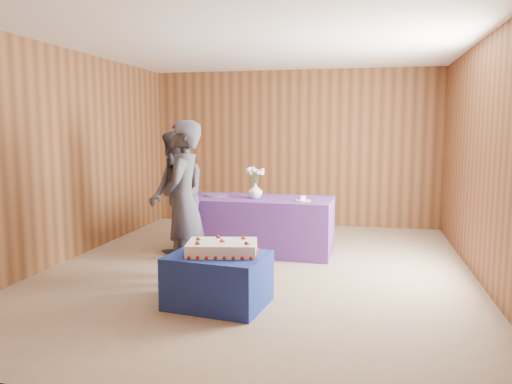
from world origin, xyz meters
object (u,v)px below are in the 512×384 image
(guest_left, at_px, (183,202))
(guest_right, at_px, (177,196))
(vase, at_px, (255,191))
(cake_table, at_px, (218,280))
(sheet_cake, at_px, (222,248))
(serving_table, at_px, (259,225))

(guest_left, distance_m, guest_right, 0.87)
(vase, bearing_deg, guest_left, -108.45)
(guest_right, bearing_deg, guest_left, -14.53)
(cake_table, distance_m, sheet_cake, 0.31)
(cake_table, xyz_separation_m, sheet_cake, (0.03, 0.03, 0.31))
(guest_left, bearing_deg, serving_table, 154.80)
(serving_table, relative_size, sheet_cake, 2.65)
(cake_table, relative_size, serving_table, 0.45)
(guest_left, bearing_deg, guest_right, -159.97)
(serving_table, bearing_deg, guest_right, -140.02)
(serving_table, xyz_separation_m, sheet_cake, (0.09, -2.13, 0.19))
(guest_left, height_order, guest_right, guest_left)
(serving_table, height_order, guest_right, guest_right)
(cake_table, distance_m, serving_table, 2.16)
(cake_table, distance_m, guest_right, 1.83)
(vase, relative_size, guest_right, 0.12)
(sheet_cake, bearing_deg, cake_table, -149.71)
(sheet_cake, xyz_separation_m, guest_right, (-1.00, 1.40, 0.28))
(serving_table, bearing_deg, sheet_cake, -86.01)
(sheet_cake, distance_m, guest_right, 1.75)
(serving_table, distance_m, sheet_cake, 2.14)
(vase, bearing_deg, guest_right, -141.64)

